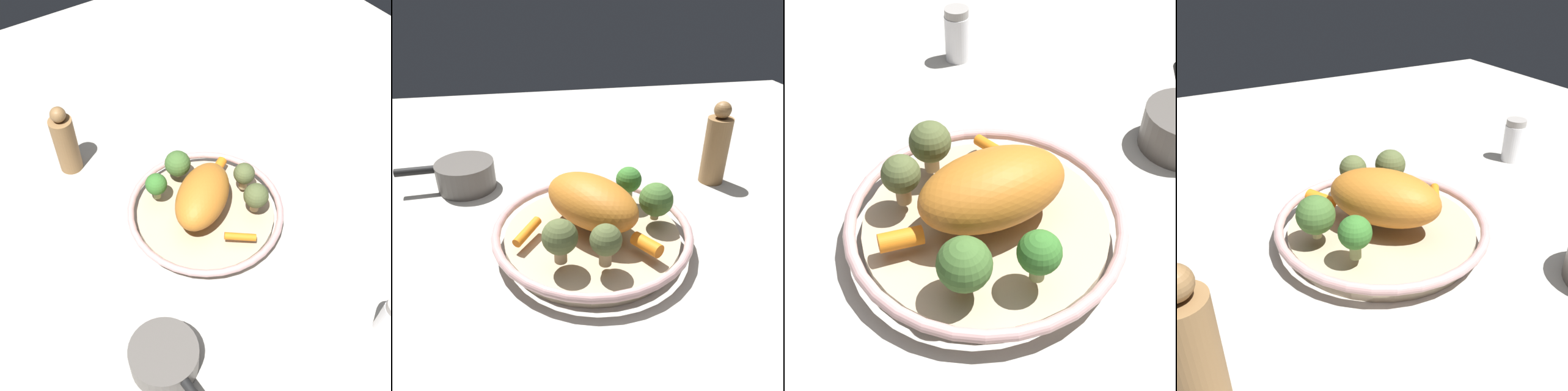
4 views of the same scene
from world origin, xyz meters
The scene contains 10 objects.
ground_plane centered at (0.00, 0.00, 0.00)m, with size 1.82×1.82×0.00m, color #B7B2A8.
serving_bowl centered at (0.00, 0.00, 0.02)m, with size 0.32×0.32×0.04m.
roast_chicken_piece centered at (0.00, -0.01, 0.08)m, with size 0.17×0.10×0.08m, color #BE6E24.
baby_carrot_right centered at (-0.06, 0.08, 0.05)m, with size 0.02×0.02×0.05m, color orange.
baby_carrot_near_rim centered at (0.10, 0.01, 0.04)m, with size 0.01×0.01×0.06m, color orange.
broccoli_floret_large centered at (0.00, 0.09, 0.08)m, with size 0.04×0.04×0.06m.
broccoli_floret_mid centered at (0.06, 0.08, 0.08)m, with size 0.05×0.05×0.07m.
broccoli_floret_edge centered at (-0.10, 0.00, 0.07)m, with size 0.05×0.05×0.06m.
broccoli_floret_small centered at (-0.08, -0.07, 0.07)m, with size 0.04×0.04×0.06m.
salt_shaker centered at (0.38, 0.12, 0.04)m, with size 0.04×0.04×0.09m.
Camera 3 is at (-0.41, -0.08, 0.47)m, focal length 49.72 mm.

